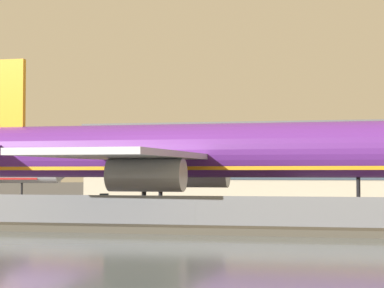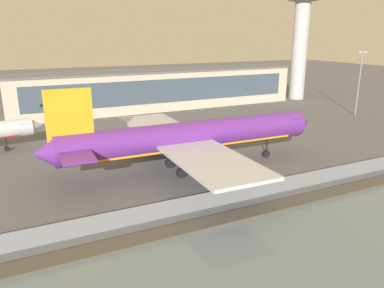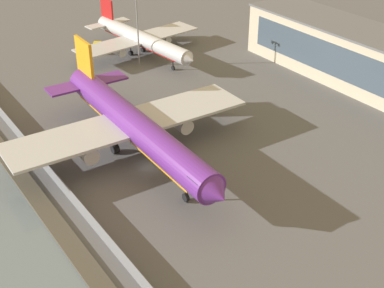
# 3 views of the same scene
# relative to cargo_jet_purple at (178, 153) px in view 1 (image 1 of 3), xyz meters

# --- Properties ---
(ground_plane) EXTENTS (500.00, 500.00, 0.00)m
(ground_plane) POSITION_rel_cargo_jet_purple_xyz_m (5.48, -0.31, -6.43)
(ground_plane) COLOR #565659
(shoreline_seawall) EXTENTS (320.00, 3.00, 0.50)m
(shoreline_seawall) POSITION_rel_cargo_jet_purple_xyz_m (5.48, -20.81, -6.18)
(shoreline_seawall) COLOR #474238
(shoreline_seawall) RESTS_ON ground
(perimeter_fence) EXTENTS (280.00, 0.10, 2.59)m
(perimeter_fence) POSITION_rel_cargo_jet_purple_xyz_m (5.48, -16.31, -5.14)
(perimeter_fence) COLOR slate
(perimeter_fence) RESTS_ON ground
(cargo_jet_purple) EXTENTS (55.88, 47.51, 16.84)m
(cargo_jet_purple) POSITION_rel_cargo_jet_purple_xyz_m (0.00, 0.00, 0.00)
(cargo_jet_purple) COLOR #602889
(cargo_jet_purple) RESTS_ON ground
(baggage_tug) EXTENTS (3.53, 2.46, 1.80)m
(baggage_tug) POSITION_rel_cargo_jet_purple_xyz_m (-13.84, 15.61, -5.63)
(baggage_tug) COLOR white
(baggage_tug) RESTS_ON ground
(terminal_building) EXTENTS (99.77, 15.84, 13.29)m
(terminal_building) POSITION_rel_cargo_jet_purple_xyz_m (18.49, 61.48, 0.23)
(terminal_building) COLOR #BCB299
(terminal_building) RESTS_ON ground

